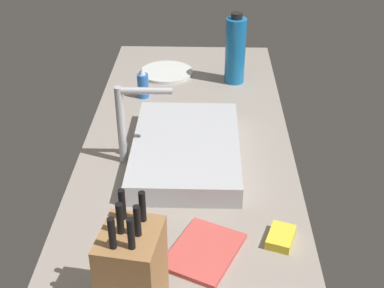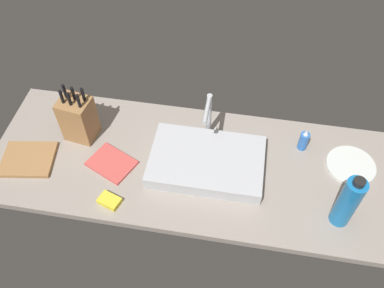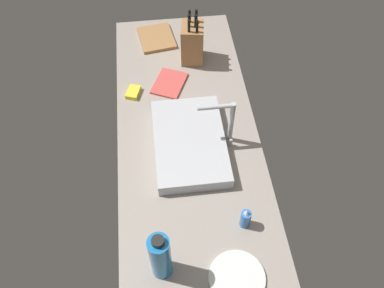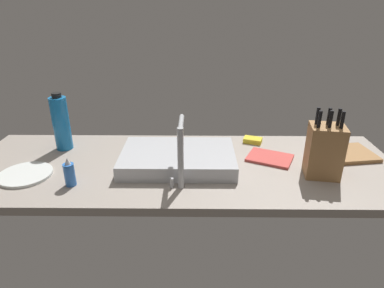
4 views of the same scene
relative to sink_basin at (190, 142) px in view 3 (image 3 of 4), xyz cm
name	(u,v)px [view 3 (image 3 of 4)]	position (x,y,z in cm)	size (l,w,h in cm)	color
countertop_slab	(189,145)	(-2.08, -0.18, -4.97)	(190.71, 67.22, 3.50)	gray
sink_basin	(190,142)	(0.00, 0.00, 0.00)	(49.57, 32.38, 6.45)	#B7BABF
faucet	(227,119)	(-1.77, 16.75, 12.07)	(5.50, 16.72, 24.99)	#B7BABF
knife_block	(192,43)	(-60.18, 8.29, 8.04)	(15.18, 13.62, 28.76)	#9E7042
cutting_board	(156,38)	(-79.31, -10.53, -2.32)	(22.71, 19.20, 1.80)	#9E7042
soap_bottle	(246,218)	(41.66, 17.62, 1.92)	(4.25, 4.25, 12.07)	blue
water_bottle	(160,257)	(56.53, -17.12, 10.01)	(7.91, 7.91, 27.97)	#1970B7
dinner_plate	(237,278)	(63.28, 10.48, -2.62)	(21.65, 21.65, 1.20)	silver
dish_towel	(169,83)	(-41.89, -6.18, -2.62)	(19.54, 14.67, 1.20)	#CC4C47
dish_sponge	(133,92)	(-36.98, -25.28, -2.02)	(9.00, 6.00, 2.40)	yellow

